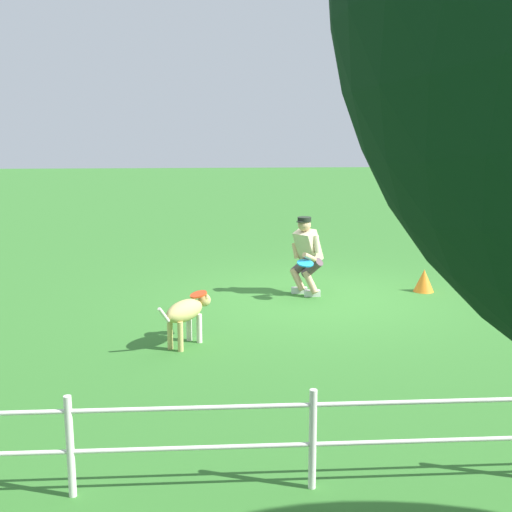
# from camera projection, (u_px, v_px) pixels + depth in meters

# --- Properties ---
(ground_plane) EXTENTS (60.00, 60.00, 0.00)m
(ground_plane) POSITION_uv_depth(u_px,v_px,m) (318.00, 299.00, 10.82)
(ground_plane) COLOR #35762C
(person) EXTENTS (0.57, 0.71, 1.29)m
(person) POSITION_uv_depth(u_px,v_px,m) (306.00, 253.00, 10.98)
(person) COLOR silver
(person) RESTS_ON ground_plane
(dog) EXTENTS (0.67, 0.92, 0.63)m
(dog) POSITION_uv_depth(u_px,v_px,m) (187.00, 312.00, 8.57)
(dog) COLOR tan
(dog) RESTS_ON ground_plane
(frisbee_flying) EXTENTS (0.27, 0.27, 0.09)m
(frisbee_flying) POSITION_uv_depth(u_px,v_px,m) (198.00, 294.00, 8.74)
(frisbee_flying) COLOR #E04519
(frisbee_held) EXTENTS (0.30, 0.30, 0.09)m
(frisbee_held) POSITION_uv_depth(u_px,v_px,m) (305.00, 263.00, 10.62)
(frisbee_held) COLOR #2197DD
(frisbee_held) RESTS_ON person
(fence) EXTENTS (16.67, 0.06, 0.82)m
(fence) POSITION_uv_depth(u_px,v_px,m) (430.00, 427.00, 5.26)
(fence) COLOR white
(fence) RESTS_ON ground_plane
(training_cone) EXTENTS (0.34, 0.34, 0.38)m
(training_cone) POSITION_uv_depth(u_px,v_px,m) (424.00, 280.00, 11.28)
(training_cone) COLOR orange
(training_cone) RESTS_ON ground_plane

